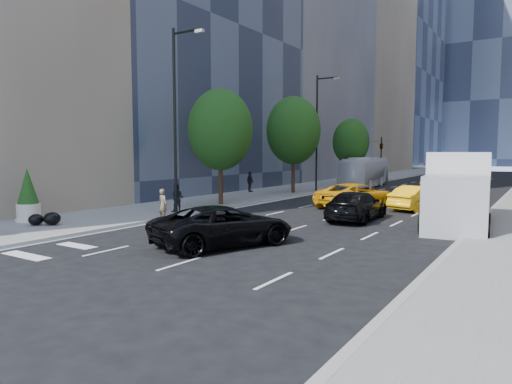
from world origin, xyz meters
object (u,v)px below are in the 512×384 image
Objects in this scene: black_sedan_lincoln at (224,226)px; black_sedan_mercedes at (356,206)px; city_bus at (365,172)px; planter_shrub at (28,196)px; box_truck at (458,189)px; skateboarder at (163,207)px.

black_sedan_mercedes is (1.90, 8.98, -0.02)m from black_sedan_lincoln.
black_sedan_lincoln is 0.51× the size of city_bus.
black_sedan_mercedes is 16.49m from planter_shrub.
box_truck is at bearing -66.15° from city_bus.
box_truck is (12.76, 6.68, 1.01)m from skateboarder.
black_sedan_mercedes is at bearing -80.01° from black_sedan_lincoln.
city_bus is (0.80, 27.76, 0.71)m from skateboarder.
black_sedan_mercedes is 0.48× the size of city_bus.
planter_shrub is (-17.84, -10.75, -0.40)m from box_truck.
black_sedan_mercedes is at bearing -77.45° from city_bus.
skateboarder is 14.44m from box_truck.
box_truck is (4.76, 0.73, 1.05)m from black_sedan_mercedes.
skateboarder is 6.53m from planter_shrub.
city_bus is 24.24m from box_truck.
planter_shrub reaches higher than black_sedan_lincoln.
black_sedan_mercedes is 4.93m from box_truck.
planter_shrub reaches higher than black_sedan_mercedes.
black_sedan_mercedes is at bearing -177.82° from box_truck.
planter_shrub is (-11.18, -1.04, 0.63)m from black_sedan_lincoln.
black_sedan_mercedes is 22.98m from city_bus.
black_sedan_lincoln is at bearing 5.32° from planter_shrub.
skateboarder reaches higher than black_sedan_mercedes.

